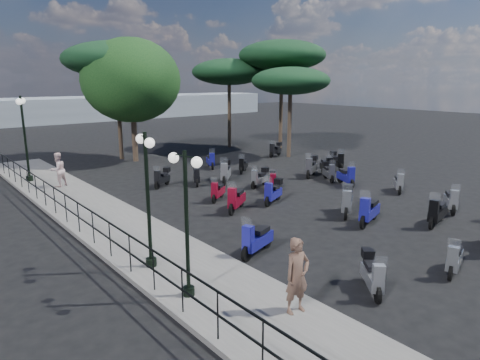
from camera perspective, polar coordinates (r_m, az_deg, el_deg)
ground at (r=18.41m, az=5.41°, el=-3.76°), size 120.00×120.00×0.00m
sidewalk at (r=17.40m, az=-17.46°, el=-5.11°), size 3.00×30.00×0.15m
railing at (r=16.58m, az=-21.56°, el=-3.37°), size 0.04×26.04×1.10m
lamp_post_0 at (r=10.28m, az=-7.15°, el=-4.70°), size 0.37×1.07×3.66m
lamp_post_1 at (r=12.08m, az=-12.22°, el=-1.55°), size 0.44×1.13×3.87m
lamp_post_2 at (r=24.72m, az=-26.80°, el=5.60°), size 0.66×1.24×4.41m
woman at (r=10.03m, az=7.63°, el=-12.52°), size 0.70×0.50×1.79m
pedestrian_far at (r=23.01m, az=-23.10°, el=1.27°), size 1.01×0.91×1.71m
scooter_0 at (r=11.81m, az=17.23°, el=-11.99°), size 1.16×1.27×1.25m
scooter_1 at (r=13.49m, az=2.23°, el=-8.03°), size 1.71×0.79×1.40m
scooter_2 at (r=19.38m, az=-2.99°, el=-1.57°), size 1.27×0.94×1.19m
scooter_3 at (r=22.16m, az=-10.34°, el=0.23°), size 1.32×0.95×1.19m
scooter_4 at (r=13.70m, az=26.66°, el=-9.46°), size 1.50×0.67×1.22m
scooter_5 at (r=17.83m, az=14.13°, el=-2.81°), size 1.63×1.20×1.48m
scooter_6 at (r=18.97m, az=4.45°, el=-1.65°), size 1.56×0.89×1.33m
scooter_7 at (r=17.79m, az=-0.51°, el=-2.65°), size 1.56×1.09×1.42m
scooter_8 at (r=22.67m, az=-1.91°, el=1.03°), size 1.44×1.44×1.48m
scooter_9 at (r=22.39m, az=-5.82°, el=0.52°), size 0.91×1.35×1.19m
scooter_11 at (r=17.71m, az=24.78°, el=-4.01°), size 1.75×0.66×1.41m
scooter_12 at (r=16.91m, az=16.81°, el=-4.03°), size 1.81×0.81×1.48m
scooter_13 at (r=21.79m, az=2.64°, el=0.24°), size 1.48×0.68×1.21m
scooter_14 at (r=21.04m, az=4.38°, el=-0.23°), size 1.15×1.25×1.23m
scooter_15 at (r=26.47m, az=-3.93°, el=2.57°), size 0.86×1.53×1.30m
scooter_18 at (r=22.66m, az=13.99°, el=0.43°), size 0.94×1.62×1.39m
scooter_19 at (r=23.62m, az=11.73°, el=1.04°), size 0.99×1.39×1.25m
scooter_20 at (r=24.39m, az=9.48°, el=1.71°), size 1.67×1.07×1.46m
scooter_21 at (r=25.13m, az=0.43°, el=1.92°), size 1.21×1.00×1.18m
scooter_22 at (r=19.77m, az=26.31°, el=-2.53°), size 1.43×1.06×1.33m
scooter_23 at (r=22.17m, az=20.39°, el=-0.41°), size 1.33×1.06×1.28m
scooter_24 at (r=24.77m, az=11.48°, el=1.70°), size 1.15×1.57×1.45m
scooter_25 at (r=26.64m, az=12.79°, el=2.47°), size 1.00×1.56×1.36m
scooter_26 at (r=30.43m, az=4.74°, el=4.02°), size 1.53×0.73×1.25m
broadleaf_tree at (r=29.08m, az=-14.30°, el=12.73°), size 6.32×6.32×7.97m
pine_0 at (r=34.20m, az=-1.45°, el=14.19°), size 5.79×5.79×6.92m
pine_1 at (r=33.15m, az=5.64°, el=16.17°), size 6.47×6.47×8.20m
pine_2 at (r=30.22m, az=-16.28°, el=15.14°), size 6.83×6.83×7.81m
pine_3 at (r=30.03m, az=6.76°, el=12.97°), size 5.36×5.36×6.19m
distant_hills at (r=58.92m, az=-27.27°, el=8.13°), size 70.00×8.00×3.00m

